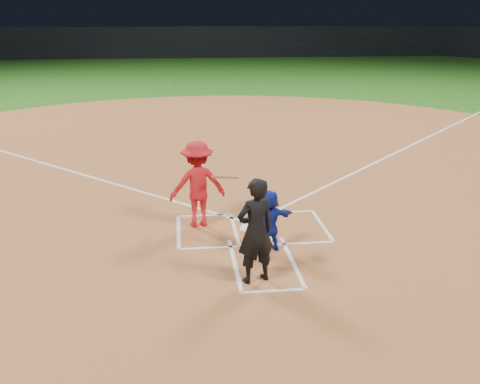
{
  "coord_description": "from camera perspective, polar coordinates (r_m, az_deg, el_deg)",
  "views": [
    {
      "loc": [
        -1.51,
        -10.75,
        4.49
      ],
      "look_at": [
        -0.3,
        -0.4,
        1.0
      ],
      "focal_mm": 40.0,
      "sensor_mm": 36.0,
      "label": 1
    }
  ],
  "objects": [
    {
      "name": "home_plate_dirt",
      "position": [
        17.4,
        -1.46,
        3.59
      ],
      "size": [
        28.0,
        28.0,
        0.01
      ],
      "primitive_type": "cylinder",
      "color": "#975931",
      "rests_on": "ground"
    },
    {
      "name": "chalk_markings",
      "position": [
        16.72,
        -1.24,
        2.99
      ],
      "size": [
        28.35,
        17.32,
        0.01
      ],
      "color": "white",
      "rests_on": "home_plate_dirt"
    },
    {
      "name": "batter_at_plate",
      "position": [
        11.65,
        -4.55,
        0.85
      ],
      "size": [
        1.59,
        0.91,
        1.91
      ],
      "color": "red",
      "rests_on": "home_plate_dirt"
    },
    {
      "name": "umpire",
      "position": [
        9.16,
        1.66,
        -4.17
      ],
      "size": [
        0.8,
        0.66,
        1.89
      ],
      "primitive_type": "imported",
      "rotation": [
        0.0,
        0.0,
        3.49
      ],
      "color": "black",
      "rests_on": "home_plate_dirt"
    },
    {
      "name": "ground",
      "position": [
        11.75,
        1.23,
        -3.96
      ],
      "size": [
        120.0,
        120.0,
        0.0
      ],
      "primitive_type": "plane",
      "color": "#1D5515",
      "rests_on": "ground"
    },
    {
      "name": "stadium_wall_far",
      "position": [
        58.84,
        -5.38,
        15.63
      ],
      "size": [
        80.0,
        1.2,
        3.2
      ],
      "primitive_type": "cube",
      "color": "black",
      "rests_on": "ground"
    },
    {
      "name": "home_plate",
      "position": [
        11.74,
        1.23,
        -3.87
      ],
      "size": [
        0.6,
        0.6,
        0.02
      ],
      "primitive_type": "cylinder",
      "rotation": [
        0.0,
        0.0,
        3.14
      ],
      "color": "white",
      "rests_on": "home_plate_dirt"
    },
    {
      "name": "catcher",
      "position": [
        10.46,
        3.1,
        -3.08
      ],
      "size": [
        1.23,
        0.74,
        1.26
      ],
      "primitive_type": "imported",
      "rotation": [
        0.0,
        0.0,
        3.48
      ],
      "color": "#1426A3",
      "rests_on": "home_plate_dirt"
    }
  ]
}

